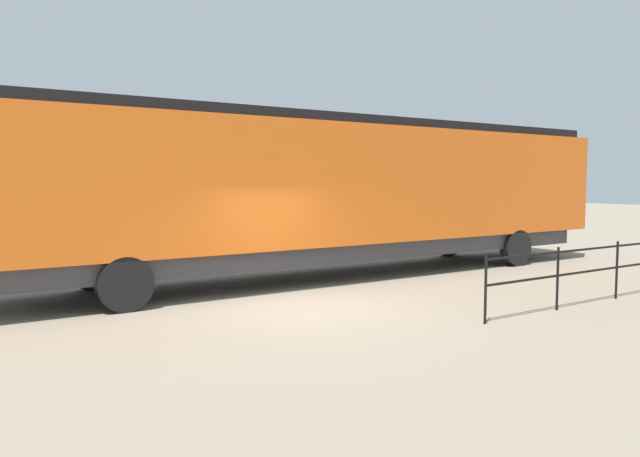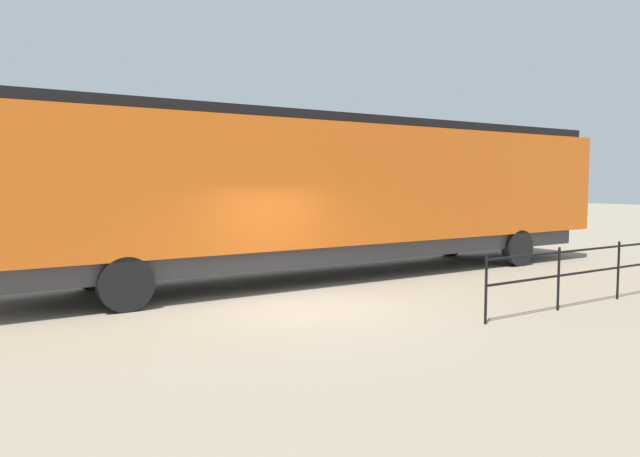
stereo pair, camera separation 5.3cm
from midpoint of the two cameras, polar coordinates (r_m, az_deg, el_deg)
The scene contains 2 objects.
ground_plane at distance 12.09m, azimuth -1.28°, elevation -7.72°, with size 120.00×120.00×0.00m, color gray.
locomotive at distance 16.28m, azimuth 2.33°, elevation 3.85°, with size 3.14×18.34×4.23m.
Camera 1 is at (9.99, -6.30, 2.55)m, focal length 33.50 mm.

